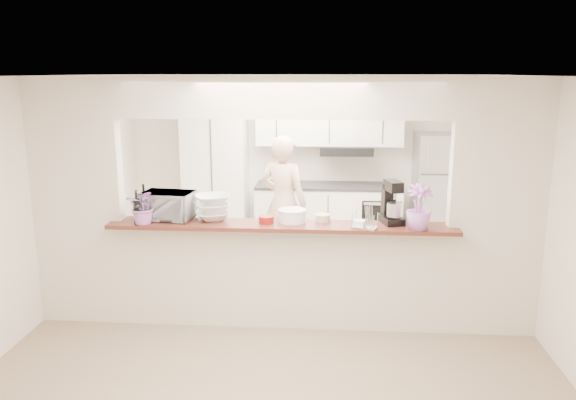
# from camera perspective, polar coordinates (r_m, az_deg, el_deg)

# --- Properties ---
(floor) EXTENTS (6.00, 6.00, 0.00)m
(floor) POSITION_cam_1_polar(r_m,az_deg,el_deg) (5.90, -0.60, -12.56)
(floor) COLOR gray
(floor) RESTS_ON ground
(tile_overlay) EXTENTS (5.00, 2.90, 0.01)m
(tile_overlay) POSITION_cam_1_polar(r_m,az_deg,el_deg) (7.33, 0.42, -7.33)
(tile_overlay) COLOR beige
(tile_overlay) RESTS_ON floor
(partition) EXTENTS (5.00, 0.15, 2.50)m
(partition) POSITION_cam_1_polar(r_m,az_deg,el_deg) (5.43, -0.64, 1.71)
(partition) COLOR beige
(partition) RESTS_ON floor
(bar_counter) EXTENTS (3.40, 0.38, 1.09)m
(bar_counter) POSITION_cam_1_polar(r_m,az_deg,el_deg) (5.67, -0.62, -7.32)
(bar_counter) COLOR beige
(bar_counter) RESTS_ON floor
(kitchen_cabinets) EXTENTS (3.15, 0.62, 2.25)m
(kitchen_cabinets) POSITION_cam_1_polar(r_m,az_deg,el_deg) (8.21, -0.32, 1.91)
(kitchen_cabinets) COLOR white
(kitchen_cabinets) RESTS_ON floor
(refrigerator) EXTENTS (0.75, 0.70, 1.70)m
(refrigerator) POSITION_cam_1_polar(r_m,az_deg,el_deg) (8.29, 15.24, 0.69)
(refrigerator) COLOR #A3A4A8
(refrigerator) RESTS_ON floor
(flower_left) EXTENTS (0.35, 0.32, 0.35)m
(flower_left) POSITION_cam_1_polar(r_m,az_deg,el_deg) (5.61, -14.41, -0.64)
(flower_left) COLOR #D571B7
(flower_left) RESTS_ON bar_counter
(wine_bottle_a) EXTENTS (0.07, 0.07, 0.35)m
(wine_bottle_a) POSITION_cam_1_polar(r_m,az_deg,el_deg) (5.84, -14.39, -0.47)
(wine_bottle_a) COLOR black
(wine_bottle_a) RESTS_ON bar_counter
(wine_bottle_b) EXTENTS (0.07, 0.07, 0.34)m
(wine_bottle_b) POSITION_cam_1_polar(r_m,az_deg,el_deg) (5.64, -15.09, -1.05)
(wine_bottle_b) COLOR black
(wine_bottle_b) RESTS_ON bar_counter
(toaster_oven) EXTENTS (0.54, 0.40, 0.28)m
(toaster_oven) POSITION_cam_1_polar(r_m,az_deg,el_deg) (5.75, -12.09, -0.55)
(toaster_oven) COLOR #A8A9AD
(toaster_oven) RESTS_ON bar_counter
(serving_bowls) EXTENTS (0.44, 0.44, 0.25)m
(serving_bowls) POSITION_cam_1_polar(r_m,az_deg,el_deg) (5.64, -7.69, -0.78)
(serving_bowls) COLOR silver
(serving_bowls) RESTS_ON bar_counter
(plate_stack_a) EXTENTS (0.28, 0.28, 0.13)m
(plate_stack_a) POSITION_cam_1_polar(r_m,az_deg,el_deg) (5.53, 0.43, -1.60)
(plate_stack_a) COLOR white
(plate_stack_a) RESTS_ON bar_counter
(plate_stack_b) EXTENTS (0.25, 0.25, 0.09)m
(plate_stack_b) POSITION_cam_1_polar(r_m,az_deg,el_deg) (5.53, 0.43, -1.79)
(plate_stack_b) COLOR white
(plate_stack_b) RESTS_ON bar_counter
(red_bowl) EXTENTS (0.15, 0.15, 0.07)m
(red_bowl) POSITION_cam_1_polar(r_m,az_deg,el_deg) (5.50, -2.21, -1.99)
(red_bowl) COLOR maroon
(red_bowl) RESTS_ON bar_counter
(tan_bowl) EXTENTS (0.15, 0.15, 0.07)m
(tan_bowl) POSITION_cam_1_polar(r_m,az_deg,el_deg) (5.57, 3.54, -1.81)
(tan_bowl) COLOR #C3AE8A
(tan_bowl) RESTS_ON bar_counter
(utensil_caddy) EXTENTS (0.27, 0.22, 0.22)m
(utensil_caddy) POSITION_cam_1_polar(r_m,az_deg,el_deg) (5.35, 7.81, -1.90)
(utensil_caddy) COLOR silver
(utensil_caddy) RESTS_ON bar_counter
(stand_mixer) EXTENTS (0.25, 0.32, 0.43)m
(stand_mixer) POSITION_cam_1_polar(r_m,az_deg,el_deg) (5.55, 10.49, -0.40)
(stand_mixer) COLOR black
(stand_mixer) RESTS_ON bar_counter
(flower_right) EXTENTS (0.29, 0.29, 0.43)m
(flower_right) POSITION_cam_1_polar(r_m,az_deg,el_deg) (5.37, 13.18, -0.69)
(flower_right) COLOR #C56AC3
(flower_right) RESTS_ON bar_counter
(person) EXTENTS (0.75, 0.63, 1.75)m
(person) POSITION_cam_1_polar(r_m,az_deg,el_deg) (7.23, -0.47, -0.39)
(person) COLOR #D1A788
(person) RESTS_ON floor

